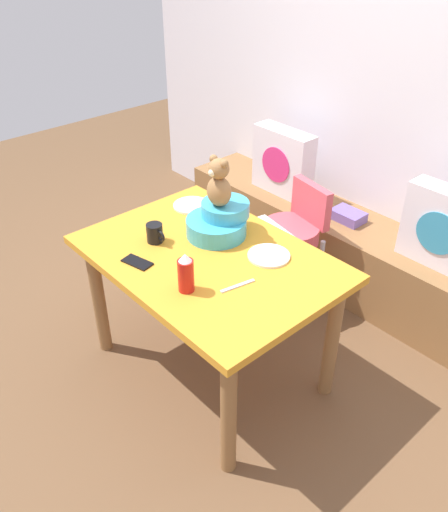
{
  "coord_description": "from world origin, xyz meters",
  "views": [
    {
      "loc": [
        1.61,
        -1.34,
        2.13
      ],
      "look_at": [
        0.0,
        0.1,
        0.69
      ],
      "focal_mm": 37.39,
      "sensor_mm": 36.0,
      "label": 1
    }
  ],
  "objects_px": {
    "dinner_plate_near": "(192,205)",
    "dining_table": "(209,274)",
    "teddy_bear": "(219,183)",
    "pillow_floral_left": "(283,162)",
    "highchair": "(292,231)",
    "cell_phone": "(137,262)",
    "ketchup_bottle": "(186,273)",
    "dinner_plate_far": "(269,256)",
    "pillow_floral_right": "(444,229)",
    "infant_seat_teal": "(219,221)",
    "coffee_mug": "(155,233)",
    "book_stack": "(348,216)"
  },
  "relations": [
    {
      "from": "dinner_plate_near",
      "to": "dining_table",
      "type": "bearing_deg",
      "value": -29.69
    },
    {
      "from": "teddy_bear",
      "to": "pillow_floral_left",
      "type": "bearing_deg",
      "value": 115.85
    },
    {
      "from": "pillow_floral_left",
      "to": "dining_table",
      "type": "bearing_deg",
      "value": -62.89
    },
    {
      "from": "highchair",
      "to": "dinner_plate_near",
      "type": "relative_size",
      "value": 3.95
    },
    {
      "from": "dining_table",
      "to": "cell_phone",
      "type": "distance_m",
      "value": 0.35
    },
    {
      "from": "ketchup_bottle",
      "to": "dinner_plate_far",
      "type": "xyz_separation_m",
      "value": [
        0.06,
        0.45,
        -0.08
      ]
    },
    {
      "from": "ketchup_bottle",
      "to": "pillow_floral_right",
      "type": "bearing_deg",
      "value": 72.89
    },
    {
      "from": "highchair",
      "to": "infant_seat_teal",
      "type": "distance_m",
      "value": 0.64
    },
    {
      "from": "pillow_floral_left",
      "to": "coffee_mug",
      "type": "distance_m",
      "value": 1.32
    },
    {
      "from": "ketchup_bottle",
      "to": "cell_phone",
      "type": "distance_m",
      "value": 0.33
    },
    {
      "from": "pillow_floral_left",
      "to": "infant_seat_teal",
      "type": "distance_m",
      "value": 1.11
    },
    {
      "from": "infant_seat_teal",
      "to": "dinner_plate_near",
      "type": "xyz_separation_m",
      "value": [
        -0.31,
        0.07,
        -0.07
      ]
    },
    {
      "from": "pillow_floral_right",
      "to": "dinner_plate_far",
      "type": "xyz_separation_m",
      "value": [
        -0.37,
        -0.96,
        0.07
      ]
    },
    {
      "from": "pillow_floral_right",
      "to": "ketchup_bottle",
      "type": "height_order",
      "value": "ketchup_bottle"
    },
    {
      "from": "pillow_floral_right",
      "to": "coffee_mug",
      "type": "distance_m",
      "value": 1.53
    },
    {
      "from": "dinner_plate_near",
      "to": "teddy_bear",
      "type": "bearing_deg",
      "value": -13.39
    },
    {
      "from": "dinner_plate_near",
      "to": "highchair",
      "type": "bearing_deg",
      "value": 58.35
    },
    {
      "from": "infant_seat_teal",
      "to": "dinner_plate_near",
      "type": "bearing_deg",
      "value": 166.71
    },
    {
      "from": "dining_table",
      "to": "coffee_mug",
      "type": "height_order",
      "value": "coffee_mug"
    },
    {
      "from": "infant_seat_teal",
      "to": "ketchup_bottle",
      "type": "height_order",
      "value": "ketchup_bottle"
    },
    {
      "from": "dining_table",
      "to": "infant_seat_teal",
      "type": "distance_m",
      "value": 0.27
    },
    {
      "from": "dinner_plate_far",
      "to": "ketchup_bottle",
      "type": "bearing_deg",
      "value": -97.32
    },
    {
      "from": "highchair",
      "to": "dinner_plate_near",
      "type": "xyz_separation_m",
      "value": [
        -0.31,
        -0.5,
        0.22
      ]
    },
    {
      "from": "teddy_bear",
      "to": "cell_phone",
      "type": "distance_m",
      "value": 0.54
    },
    {
      "from": "pillow_floral_right",
      "to": "book_stack",
      "type": "xyz_separation_m",
      "value": [
        -0.62,
        0.02,
        -0.19
      ]
    },
    {
      "from": "pillow_floral_left",
      "to": "cell_phone",
      "type": "xyz_separation_m",
      "value": [
        0.43,
        -1.45,
        0.06
      ]
    },
    {
      "from": "pillow_floral_right",
      "to": "dinner_plate_far",
      "type": "distance_m",
      "value": 1.03
    },
    {
      "from": "coffee_mug",
      "to": "ketchup_bottle",
      "type": "bearing_deg",
      "value": -17.67
    },
    {
      "from": "book_stack",
      "to": "dinner_plate_near",
      "type": "height_order",
      "value": "dinner_plate_near"
    },
    {
      "from": "book_stack",
      "to": "highchair",
      "type": "height_order",
      "value": "highchair"
    },
    {
      "from": "dining_table",
      "to": "dinner_plate_near",
      "type": "distance_m",
      "value": 0.51
    },
    {
      "from": "coffee_mug",
      "to": "dinner_plate_far",
      "type": "distance_m",
      "value": 0.56
    },
    {
      "from": "infant_seat_teal",
      "to": "ketchup_bottle",
      "type": "bearing_deg",
      "value": -58.14
    },
    {
      "from": "teddy_bear",
      "to": "dinner_plate_near",
      "type": "relative_size",
      "value": 1.25
    },
    {
      "from": "highchair",
      "to": "dining_table",
      "type": "bearing_deg",
      "value": -80.78
    },
    {
      "from": "pillow_floral_left",
      "to": "infant_seat_teal",
      "type": "xyz_separation_m",
      "value": [
        0.48,
        -0.99,
        0.13
      ]
    },
    {
      "from": "pillow_floral_right",
      "to": "cell_phone",
      "type": "distance_m",
      "value": 1.63
    },
    {
      "from": "infant_seat_teal",
      "to": "dinner_plate_near",
      "type": "distance_m",
      "value": 0.33
    },
    {
      "from": "ketchup_bottle",
      "to": "book_stack",
      "type": "bearing_deg",
      "value": 97.44
    },
    {
      "from": "dinner_plate_far",
      "to": "book_stack",
      "type": "bearing_deg",
      "value": 103.99
    },
    {
      "from": "infant_seat_teal",
      "to": "coffee_mug",
      "type": "xyz_separation_m",
      "value": [
        -0.15,
        -0.28,
        -0.02
      ]
    },
    {
      "from": "book_stack",
      "to": "coffee_mug",
      "type": "height_order",
      "value": "coffee_mug"
    },
    {
      "from": "highchair",
      "to": "dinner_plate_near",
      "type": "distance_m",
      "value": 0.63
    },
    {
      "from": "pillow_floral_left",
      "to": "highchair",
      "type": "relative_size",
      "value": 0.56
    },
    {
      "from": "book_stack",
      "to": "cell_phone",
      "type": "xyz_separation_m",
      "value": [
        -0.13,
        -1.47,
        0.25
      ]
    },
    {
      "from": "cell_phone",
      "to": "teddy_bear",
      "type": "bearing_deg",
      "value": -20.15
    },
    {
      "from": "cell_phone",
      "to": "highchair",
      "type": "bearing_deg",
      "value": -16.01
    },
    {
      "from": "pillow_floral_right",
      "to": "highchair",
      "type": "distance_m",
      "value": 0.83
    },
    {
      "from": "pillow_floral_left",
      "to": "infant_seat_teal",
      "type": "bearing_deg",
      "value": -64.14
    },
    {
      "from": "coffee_mug",
      "to": "dinner_plate_far",
      "type": "bearing_deg",
      "value": 34.32
    }
  ]
}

